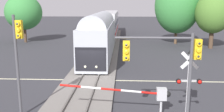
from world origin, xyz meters
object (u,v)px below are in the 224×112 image
crossing_signal_mast (189,79)px  traffic_signal_near_right (169,59)px  pine_left_background (24,12)px  oak_far_right (177,6)px  traffic_signal_median (18,50)px  maple_right_background (213,13)px  crossing_gate_near (148,94)px  commuter_train (106,27)px

crossing_signal_mast → traffic_signal_near_right: (-1.26, -0.86, 1.31)m
pine_left_background → oak_far_right: bearing=-0.8°
traffic_signal_median → maple_right_background: bearing=51.4°
traffic_signal_near_right → pine_left_background: bearing=123.2°
traffic_signal_median → pine_left_background: pine_left_background is taller
crossing_gate_near → commuter_train: bearing=99.2°
crossing_gate_near → traffic_signal_near_right: traffic_signal_near_right is taller
crossing_signal_mast → pine_left_background: (-20.45, 28.51, 2.56)m
commuter_train → crossing_signal_mast: size_ratio=9.87×
commuter_train → maple_right_background: maple_right_background is taller
traffic_signal_median → oak_far_right: bearing=62.5°
commuter_train → crossing_gate_near: 27.01m
crossing_signal_mast → pine_left_background: 35.18m
traffic_signal_median → crossing_gate_near: bearing=1.6°
traffic_signal_median → maple_right_background: size_ratio=0.72×
maple_right_background → crossing_gate_near: bearing=-116.2°
commuter_train → oak_far_right: size_ratio=3.81×
oak_far_right → maple_right_background: size_ratio=1.30×
crossing_signal_mast → commuter_train: bearing=103.3°
pine_left_background → traffic_signal_median: bearing=-68.6°
crossing_signal_mast → traffic_signal_median: bearing=178.0°
traffic_signal_median → pine_left_background: size_ratio=0.74×
traffic_signal_near_right → oak_far_right: 29.80m
oak_far_right → crossing_gate_near: bearing=-104.6°
commuter_train → maple_right_background: bearing=-11.6°
commuter_train → oak_far_right: oak_far_right is taller
crossing_gate_near → pine_left_background: 33.64m
crossing_gate_near → oak_far_right: size_ratio=0.60×
crossing_signal_mast → traffic_signal_near_right: bearing=-145.8°
pine_left_background → crossing_signal_mast: bearing=-54.3°
traffic_signal_median → traffic_signal_near_right: bearing=-8.3°
crossing_gate_near → traffic_signal_median: traffic_signal_median is taller
commuter_train → maple_right_background: (15.84, -3.25, 2.44)m
crossing_signal_mast → maple_right_background: bearing=68.5°
crossing_gate_near → crossing_signal_mast: crossing_signal_mast is taller
crossing_signal_mast → crossing_gate_near: bearing=165.7°
traffic_signal_median → maple_right_background: 30.20m
oak_far_right → pine_left_background: 25.57m
crossing_gate_near → maple_right_background: maple_right_background is taller
traffic_signal_near_right → commuter_train: bearing=100.4°
traffic_signal_near_right → oak_far_right: (6.36, 29.02, 2.38)m
crossing_gate_near → crossing_signal_mast: bearing=-14.3°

